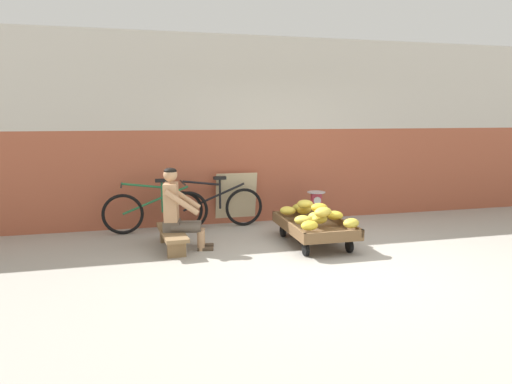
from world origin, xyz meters
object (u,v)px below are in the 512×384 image
low_bench (172,235)px  bicycle_far_left (214,207)px  weighing_scale (316,200)px  banana_cart (314,228)px  plastic_crate (316,218)px  sign_board (236,198)px  bicycle_near_left (156,211)px  vendor_seated (178,209)px

low_bench → bicycle_far_left: bearing=54.7°
weighing_scale → low_bench: bearing=-162.9°
banana_cart → plastic_crate: (0.42, 1.00, -0.09)m
sign_board → low_bench: bearing=-132.3°
banana_cart → bicycle_far_left: 1.83m
bicycle_near_left → sign_board: size_ratio=1.87×
low_bench → bicycle_near_left: (-0.17, 1.03, 0.15)m
weighing_scale → banana_cart: bearing=-113.0°
banana_cart → plastic_crate: banana_cart is taller
banana_cart → sign_board: bearing=117.7°
low_bench → weighing_scale: bearing=17.1°
vendor_seated → plastic_crate: 2.50m
low_bench → plastic_crate: plastic_crate is taller
banana_cart → vendor_seated: size_ratio=1.27×
banana_cart → bicycle_near_left: (-2.18, 1.28, 0.11)m
banana_cart → plastic_crate: size_ratio=4.02×
weighing_scale → sign_board: sign_board is taller
banana_cart → plastic_crate: bearing=67.0°
bicycle_far_left → sign_board: bearing=27.8°
plastic_crate → bicycle_far_left: bearing=168.5°
banana_cart → bicycle_near_left: size_ratio=0.87×
vendor_seated → weighing_scale: vendor_seated is taller
plastic_crate → bicycle_far_left: 1.71m
weighing_scale → plastic_crate: bearing=90.0°
weighing_scale → sign_board: size_ratio=0.34×
banana_cart → bicycle_far_left: bearing=132.7°
vendor_seated → bicycle_far_left: bearing=58.2°
bicycle_far_left → sign_board: 0.48m
vendor_seated → weighing_scale: bearing=18.0°
vendor_seated → weighing_scale: size_ratio=3.80×
banana_cart → low_bench: size_ratio=1.29×
low_bench → bicycle_far_left: 1.34m
vendor_seated → sign_board: (1.10, 1.32, -0.13)m
plastic_crate → banana_cart: bearing=-113.0°
vendor_seated → weighing_scale: 2.47m
low_bench → banana_cart: bearing=-7.2°
vendor_seated → sign_board: vendor_seated is taller
plastic_crate → sign_board: bearing=155.8°
banana_cart → sign_board: (-0.82, 1.56, 0.20)m
banana_cart → bicycle_far_left: (-1.24, 1.34, 0.11)m
low_bench → sign_board: bearing=47.7°
banana_cart → vendor_seated: 1.96m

